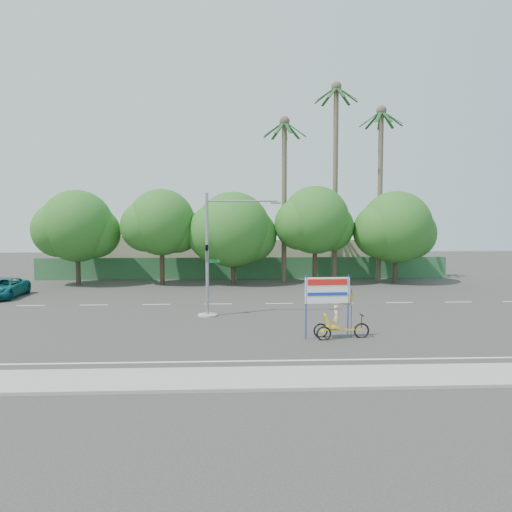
{
  "coord_description": "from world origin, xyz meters",
  "views": [
    {
      "loc": [
        -1.08,
        -24.27,
        5.53
      ],
      "look_at": [
        0.24,
        3.11,
        3.5
      ],
      "focal_mm": 35.0,
      "sensor_mm": 36.0,
      "label": 1
    }
  ],
  "objects": [
    {
      "name": "building_right",
      "position": [
        8.0,
        26.0,
        1.8
      ],
      "size": [
        14.0,
        8.0,
        3.6
      ],
      "primitive_type": "cube",
      "color": "beige",
      "rests_on": "ground"
    },
    {
      "name": "palm_mid",
      "position": [
        12.0,
        19.5,
        9.4
      ],
      "size": [
        3.73,
        3.79,
        15.45
      ],
      "color": "#70604C",
      "rests_on": "ground"
    },
    {
      "name": "trike_billboard",
      "position": [
        3.59,
        -1.67,
        1.21
      ],
      "size": [
        3.07,
        0.73,
        3.01
      ],
      "rotation": [
        0.0,
        0.0,
        0.06
      ],
      "color": "black",
      "rests_on": "ground"
    },
    {
      "name": "ground",
      "position": [
        0.0,
        0.0,
        0.0
      ],
      "size": [
        120.0,
        120.0,
        0.0
      ],
      "primitive_type": "plane",
      "color": "#33302D",
      "rests_on": "ground"
    },
    {
      "name": "fence",
      "position": [
        0.0,
        21.5,
        1.0
      ],
      "size": [
        38.0,
        0.08,
        2.0
      ],
      "primitive_type": "cube",
      "color": "#336B3D",
      "rests_on": "ground"
    },
    {
      "name": "tree_far_right",
      "position": [
        12.95,
        18.0,
        4.64
      ],
      "size": [
        7.38,
        6.2,
        7.94
      ],
      "color": "#473828",
      "rests_on": "ground"
    },
    {
      "name": "building_left",
      "position": [
        -10.0,
        26.0,
        2.0
      ],
      "size": [
        12.0,
        8.0,
        4.0
      ],
      "primitive_type": "cube",
      "color": "beige",
      "rests_on": "ground"
    },
    {
      "name": "tree_left",
      "position": [
        -7.05,
        18.0,
        5.06
      ],
      "size": [
        6.66,
        5.6,
        8.07
      ],
      "color": "#473828",
      "rests_on": "ground"
    },
    {
      "name": "tree_center",
      "position": [
        -1.05,
        18.0,
        4.47
      ],
      "size": [
        7.62,
        6.4,
        7.85
      ],
      "color": "#473828",
      "rests_on": "ground"
    },
    {
      "name": "sidewalk_near",
      "position": [
        0.0,
        -7.5,
        0.06
      ],
      "size": [
        50.0,
        2.4,
        0.12
      ],
      "primitive_type": "cube",
      "color": "gray",
      "rests_on": "ground"
    },
    {
      "name": "pickup_truck",
      "position": [
        -17.23,
        11.41,
        0.68
      ],
      "size": [
        2.37,
        4.96,
        1.37
      ],
      "primitive_type": "imported",
      "rotation": [
        0.0,
        0.0,
        0.02
      ],
      "color": "#0E5E65",
      "rests_on": "ground"
    },
    {
      "name": "tree_far_left",
      "position": [
        -14.05,
        18.0,
        4.76
      ],
      "size": [
        7.14,
        6.0,
        7.96
      ],
      "color": "#473828",
      "rests_on": "ground"
    },
    {
      "name": "palm_tall",
      "position": [
        8.0,
        19.5,
        10.46
      ],
      "size": [
        3.73,
        3.79,
        17.45
      ],
      "color": "#70604C",
      "rests_on": "ground"
    },
    {
      "name": "traffic_signal",
      "position": [
        -2.2,
        3.98,
        2.92
      ],
      "size": [
        4.72,
        1.1,
        7.0
      ],
      "color": "gray",
      "rests_on": "ground"
    },
    {
      "name": "palm_short",
      "position": [
        3.5,
        19.5,
        8.86
      ],
      "size": [
        3.73,
        3.79,
        14.45
      ],
      "color": "#70604C",
      "rests_on": "ground"
    },
    {
      "name": "tree_right",
      "position": [
        5.95,
        18.0,
        5.24
      ],
      "size": [
        6.9,
        5.8,
        8.36
      ],
      "color": "#473828",
      "rests_on": "ground"
    }
  ]
}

